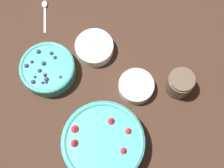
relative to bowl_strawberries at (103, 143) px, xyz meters
The scene contains 7 objects.
ground_plane 0.22m from the bowl_strawberries, 36.66° to the right, with size 4.00×4.00×0.00m, color #382319.
bowl_strawberries is the anchor object (origin of this frame).
bowl_blueberries 0.32m from the bowl_strawberries, 13.02° to the right, with size 0.19×0.19×0.06m.
bowl_bananas 0.34m from the bowl_strawberries, 44.43° to the right, with size 0.14×0.14×0.04m.
bowl_cream 0.23m from the bowl_strawberries, 79.81° to the right, with size 0.12×0.12×0.05m.
jar_chocolate 0.32m from the bowl_strawberries, 102.47° to the right, with size 0.09×0.09×0.09m.
spoon 0.56m from the bowl_strawberries, 26.06° to the right, with size 0.11×0.11×0.01m.
Camera 1 is at (-0.29, 0.22, 1.03)m, focal length 50.00 mm.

